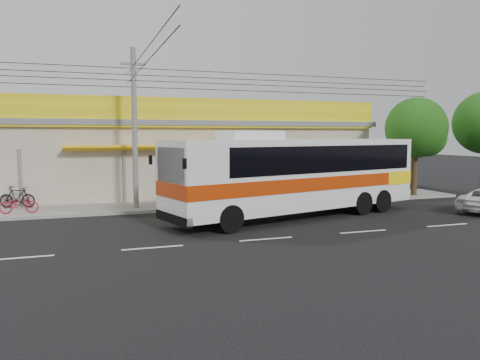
{
  "coord_description": "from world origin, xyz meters",
  "views": [
    {
      "loc": [
        -6.13,
        -17.63,
        3.67
      ],
      "look_at": [
        0.55,
        2.0,
        1.69
      ],
      "focal_mm": 35.0,
      "sensor_mm": 36.0,
      "label": 1
    }
  ],
  "objects_px": {
    "coach_bus": "(301,171)",
    "utility_pole": "(134,77)",
    "motorbike_red": "(19,204)",
    "tree_far": "(418,130)",
    "motorbike_dark": "(17,197)"
  },
  "relations": [
    {
      "from": "coach_bus",
      "to": "utility_pole",
      "type": "bearing_deg",
      "value": 133.56
    },
    {
      "from": "motorbike_red",
      "to": "tree_far",
      "type": "bearing_deg",
      "value": -86.1
    },
    {
      "from": "utility_pole",
      "to": "tree_far",
      "type": "distance_m",
      "value": 16.46
    },
    {
      "from": "motorbike_dark",
      "to": "coach_bus",
      "type": "bearing_deg",
      "value": -96.43
    },
    {
      "from": "motorbike_dark",
      "to": "tree_far",
      "type": "xyz_separation_m",
      "value": [
        21.76,
        -2.23,
        3.3
      ]
    },
    {
      "from": "motorbike_red",
      "to": "tree_far",
      "type": "distance_m",
      "value": 21.76
    },
    {
      "from": "motorbike_red",
      "to": "utility_pole",
      "type": "height_order",
      "value": "utility_pole"
    },
    {
      "from": "coach_bus",
      "to": "utility_pole",
      "type": "relative_size",
      "value": 0.38
    },
    {
      "from": "motorbike_red",
      "to": "tree_far",
      "type": "xyz_separation_m",
      "value": [
        21.49,
        -0.34,
        3.39
      ]
    },
    {
      "from": "tree_far",
      "to": "motorbike_red",
      "type": "bearing_deg",
      "value": 179.09
    },
    {
      "from": "coach_bus",
      "to": "motorbike_dark",
      "type": "relative_size",
      "value": 7.32
    },
    {
      "from": "utility_pole",
      "to": "tree_far",
      "type": "bearing_deg",
      "value": -1.27
    },
    {
      "from": "motorbike_red",
      "to": "utility_pole",
      "type": "distance_m",
      "value": 7.85
    },
    {
      "from": "motorbike_dark",
      "to": "utility_pole",
      "type": "bearing_deg",
      "value": -89.24
    },
    {
      "from": "coach_bus",
      "to": "motorbike_dark",
      "type": "distance_m",
      "value": 13.8
    }
  ]
}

